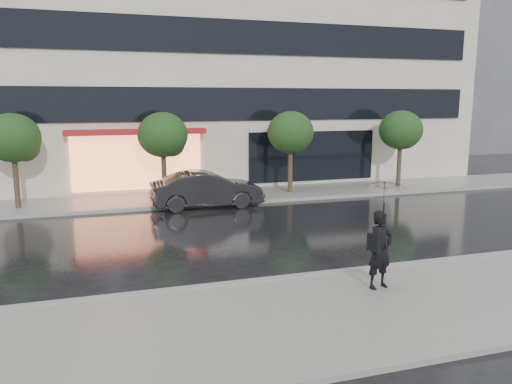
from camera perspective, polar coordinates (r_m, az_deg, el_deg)
name	(u,v)px	position (r m, az deg, el deg)	size (l,w,h in m)	color
ground	(319,264)	(14.10, 7.23, -8.18)	(120.00, 120.00, 0.00)	black
sidewalk_near	(382,308)	(11.40, 14.18, -12.71)	(60.00, 4.50, 0.12)	slate
sidewalk_far	(228,196)	(23.50, -3.16, -0.43)	(60.00, 3.50, 0.12)	slate
curb_near	(335,273)	(13.23, 9.05, -9.18)	(60.00, 0.25, 0.14)	gray
curb_far	(238,203)	(21.84, -2.04, -1.23)	(60.00, 0.25, 0.14)	gray
office_building	(194,22)	(30.96, -7.05, 18.75)	(30.00, 12.76, 18.00)	beige
bg_building_right	(452,62)	(51.22, 21.50, 13.66)	(12.00, 12.00, 16.00)	#4C4C54
tree_far_west	(14,140)	(22.46, -25.89, 5.41)	(2.20, 2.20, 3.99)	#33261C
tree_mid_west	(164,136)	(22.38, -10.46, 6.26)	(2.20, 2.20, 3.99)	#33261C
tree_mid_east	(292,134)	(23.85, 4.09, 6.65)	(2.20, 2.20, 3.99)	#33261C
tree_far_east	(401,131)	(26.63, 16.29, 6.66)	(2.20, 2.20, 3.99)	#33261C
parked_car	(207,189)	(21.18, -5.67, 0.29)	(1.63, 4.68, 1.54)	black
pedestrian_with_umbrella	(383,219)	(11.91, 14.29, -3.04)	(1.19, 1.20, 2.57)	black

